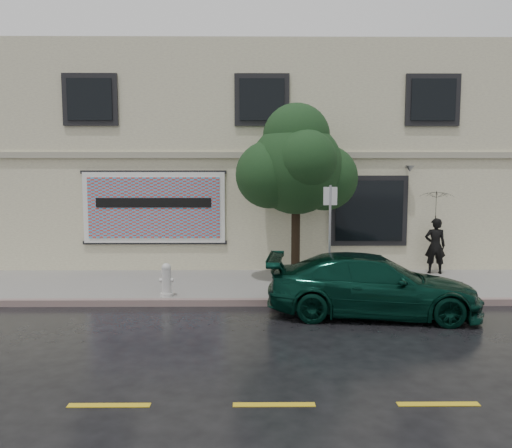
{
  "coord_description": "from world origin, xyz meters",
  "views": [
    {
      "loc": [
        -0.29,
        -9.86,
        3.09
      ],
      "look_at": [
        -0.19,
        2.2,
        1.84
      ],
      "focal_mm": 35.0,
      "sensor_mm": 36.0,
      "label": 1
    }
  ],
  "objects_px": {
    "car": "(372,285)",
    "street_tree": "(296,168)",
    "pedestrian": "(435,246)",
    "fire_hydrant": "(166,280)"
  },
  "relations": [
    {
      "from": "car",
      "to": "street_tree",
      "type": "xyz_separation_m",
      "value": [
        -1.43,
        2.77,
        2.54
      ]
    },
    {
      "from": "pedestrian",
      "to": "street_tree",
      "type": "relative_size",
      "value": 0.38
    },
    {
      "from": "car",
      "to": "street_tree",
      "type": "bearing_deg",
      "value": 34.06
    },
    {
      "from": "street_tree",
      "to": "fire_hydrant",
      "type": "height_order",
      "value": "street_tree"
    },
    {
      "from": "pedestrian",
      "to": "fire_hydrant",
      "type": "height_order",
      "value": "pedestrian"
    },
    {
      "from": "car",
      "to": "pedestrian",
      "type": "relative_size",
      "value": 2.78
    },
    {
      "from": "pedestrian",
      "to": "street_tree",
      "type": "height_order",
      "value": "street_tree"
    },
    {
      "from": "car",
      "to": "fire_hydrant",
      "type": "relative_size",
      "value": 5.65
    },
    {
      "from": "pedestrian",
      "to": "fire_hydrant",
      "type": "distance_m",
      "value": 7.85
    },
    {
      "from": "pedestrian",
      "to": "street_tree",
      "type": "bearing_deg",
      "value": 21.06
    }
  ]
}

